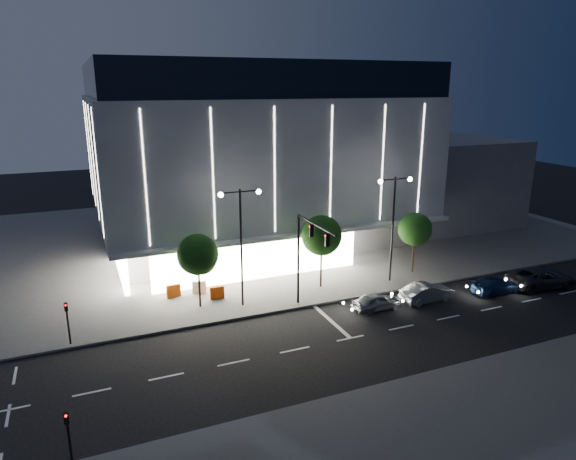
# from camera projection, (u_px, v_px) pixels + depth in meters

# --- Properties ---
(ground) EXTENTS (160.00, 160.00, 0.00)m
(ground) POSITION_uv_depth(u_px,v_px,m) (313.00, 334.00, 34.33)
(ground) COLOR black
(ground) RESTS_ON ground
(sidewalk_museum) EXTENTS (70.00, 40.00, 0.15)m
(sidewalk_museum) POSITION_uv_depth(u_px,v_px,m) (262.00, 233.00, 57.46)
(sidewalk_museum) COLOR #474747
(sidewalk_museum) RESTS_ON ground
(sidewalk_near) EXTENTS (70.00, 10.00, 0.15)m
(sidewalk_near) POSITION_uv_depth(u_px,v_px,m) (507.00, 418.00, 25.51)
(sidewalk_near) COLOR #474747
(sidewalk_near) RESTS_ON ground
(museum) EXTENTS (30.00, 25.80, 18.00)m
(museum) POSITION_uv_depth(u_px,v_px,m) (247.00, 153.00, 52.70)
(museum) COLOR #4C4C51
(museum) RESTS_ON ground
(annex_building) EXTENTS (16.00, 20.00, 10.00)m
(annex_building) POSITION_uv_depth(u_px,v_px,m) (419.00, 177.00, 63.92)
(annex_building) COLOR #4C4C51
(annex_building) RESTS_ON ground
(traffic_mast) EXTENTS (0.33, 5.89, 7.07)m
(traffic_mast) POSITION_uv_depth(u_px,v_px,m) (307.00, 247.00, 36.29)
(traffic_mast) COLOR black
(traffic_mast) RESTS_ON ground
(street_lamp_west) EXTENTS (3.16, 0.36, 9.00)m
(street_lamp_west) POSITION_uv_depth(u_px,v_px,m) (241.00, 230.00, 36.91)
(street_lamp_west) COLOR black
(street_lamp_west) RESTS_ON ground
(street_lamp_east) EXTENTS (3.16, 0.36, 9.00)m
(street_lamp_east) POSITION_uv_depth(u_px,v_px,m) (393.00, 214.00, 41.74)
(street_lamp_east) COLOR black
(street_lamp_east) RESTS_ON ground
(ped_signal_far) EXTENTS (0.22, 0.24, 3.00)m
(ped_signal_far) POSITION_uv_depth(u_px,v_px,m) (67.00, 319.00, 32.23)
(ped_signal_far) COLOR black
(ped_signal_far) RESTS_ON ground
(ped_signal_near) EXTENTS (0.22, 0.24, 3.00)m
(ped_signal_near) POSITION_uv_depth(u_px,v_px,m) (69.00, 434.00, 21.58)
(ped_signal_near) COLOR black
(ped_signal_near) RESTS_ON ground
(tree_left) EXTENTS (3.02, 3.02, 5.72)m
(tree_left) POSITION_uv_depth(u_px,v_px,m) (198.00, 257.00, 37.24)
(tree_left) COLOR black
(tree_left) RESTS_ON ground
(tree_mid) EXTENTS (3.25, 3.25, 6.15)m
(tree_mid) POSITION_uv_depth(u_px,v_px,m) (322.00, 238.00, 40.87)
(tree_mid) COLOR black
(tree_mid) RESTS_ON ground
(tree_right) EXTENTS (2.91, 2.91, 5.51)m
(tree_right) POSITION_uv_depth(u_px,v_px,m) (415.00, 231.00, 44.34)
(tree_right) COLOR black
(tree_right) RESTS_ON ground
(car_lead) EXTENTS (3.79, 1.63, 1.28)m
(car_lead) POSITION_uv_depth(u_px,v_px,m) (377.00, 301.00, 37.89)
(car_lead) COLOR gray
(car_lead) RESTS_ON ground
(car_second) EXTENTS (4.41, 1.68, 1.44)m
(car_second) POSITION_uv_depth(u_px,v_px,m) (427.00, 292.00, 39.34)
(car_second) COLOR #97999E
(car_second) RESTS_ON ground
(car_third) EXTENTS (4.41, 1.81, 1.28)m
(car_third) POSITION_uv_depth(u_px,v_px,m) (496.00, 285.00, 40.92)
(car_third) COLOR navy
(car_third) RESTS_ON ground
(car_fourth) EXTENTS (6.01, 3.38, 1.59)m
(car_fourth) POSITION_uv_depth(u_px,v_px,m) (541.00, 278.00, 42.07)
(car_fourth) COLOR #2C2C31
(car_fourth) RESTS_ON ground
(barrier_a) EXTENTS (1.12, 0.37, 1.00)m
(barrier_a) POSITION_uv_depth(u_px,v_px,m) (173.00, 291.00, 39.81)
(barrier_a) COLOR #D44A0B
(barrier_a) RESTS_ON sidewalk_museum
(barrier_b) EXTENTS (1.13, 0.48, 1.00)m
(barrier_b) POSITION_uv_depth(u_px,v_px,m) (199.00, 287.00, 40.53)
(barrier_b) COLOR white
(barrier_b) RESTS_ON sidewalk_museum
(barrier_c) EXTENTS (1.11, 0.31, 1.00)m
(barrier_c) POSITION_uv_depth(u_px,v_px,m) (217.00, 293.00, 39.47)
(barrier_c) COLOR #EF4C0D
(barrier_c) RESTS_ON sidewalk_museum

